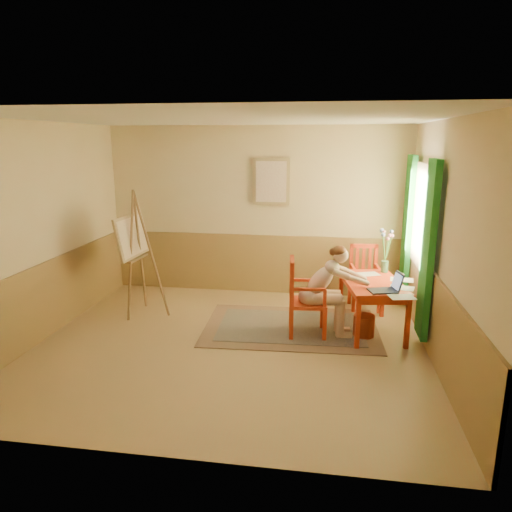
% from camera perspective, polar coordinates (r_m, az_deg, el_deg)
% --- Properties ---
extents(room, '(5.04, 4.54, 2.84)m').
position_cam_1_polar(room, '(5.70, -3.32, 2.19)').
color(room, '#A1824E').
rests_on(room, ground).
extents(wainscot, '(5.00, 4.50, 1.00)m').
position_cam_1_polar(wainscot, '(6.69, -1.80, -4.00)').
color(wainscot, olive).
rests_on(wainscot, room).
extents(window, '(0.12, 2.01, 2.20)m').
position_cam_1_polar(window, '(6.79, 19.16, 2.86)').
color(window, white).
rests_on(window, room).
extents(wall_portrait, '(0.60, 0.05, 0.76)m').
position_cam_1_polar(wall_portrait, '(7.75, 1.87, 9.04)').
color(wall_portrait, '#A18555').
rests_on(wall_portrait, room).
extents(rug, '(2.47, 1.71, 0.02)m').
position_cam_1_polar(rug, '(6.67, 4.26, -8.59)').
color(rug, '#8C7251').
rests_on(rug, room).
extents(table, '(0.91, 1.30, 0.72)m').
position_cam_1_polar(table, '(6.50, 14.01, -3.75)').
color(table, red).
rests_on(table, room).
extents(chair_left, '(0.52, 0.51, 1.05)m').
position_cam_1_polar(chair_left, '(6.27, 5.83, -5.04)').
color(chair_left, red).
rests_on(chair_left, room).
extents(chair_back, '(0.48, 0.50, 0.99)m').
position_cam_1_polar(chair_back, '(7.46, 13.06, -2.52)').
color(chair_back, red).
rests_on(chair_back, room).
extents(figure, '(0.93, 0.43, 1.24)m').
position_cam_1_polar(figure, '(6.24, 8.59, -3.73)').
color(figure, '#D6B490').
rests_on(figure, room).
extents(laptop, '(0.45, 0.34, 0.24)m').
position_cam_1_polar(laptop, '(6.08, 15.71, -3.72)').
color(laptop, '#1E2338').
rests_on(laptop, table).
extents(papers, '(0.77, 1.25, 0.00)m').
position_cam_1_polar(papers, '(6.40, 16.33, -3.31)').
color(papers, white).
rests_on(papers, table).
extents(vase, '(0.21, 0.31, 0.63)m').
position_cam_1_polar(vase, '(6.90, 15.49, 0.42)').
color(vase, '#3F724C').
rests_on(vase, table).
extents(wastebasket, '(0.35, 0.35, 0.30)m').
position_cam_1_polar(wastebasket, '(6.47, 13.00, -8.29)').
color(wastebasket, '#9F3B1D').
rests_on(wastebasket, room).
extents(easel, '(0.64, 0.84, 1.88)m').
position_cam_1_polar(easel, '(7.10, -14.64, 1.72)').
color(easel, brown).
rests_on(easel, room).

